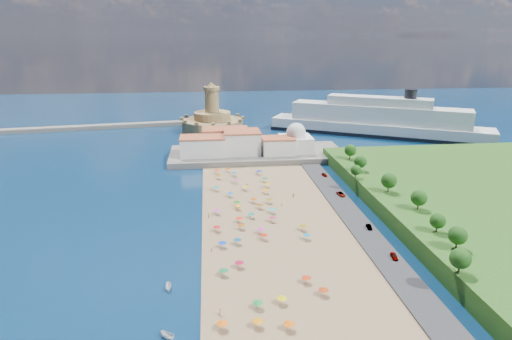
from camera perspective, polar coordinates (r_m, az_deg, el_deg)
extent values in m
plane|color=#071938|center=(154.31, -0.43, -5.66)|extent=(700.00, 700.00, 0.00)
cube|color=#59544C|center=(223.52, 0.14, 2.13)|extent=(90.00, 36.00, 3.00)
cube|color=#59544C|center=(256.12, -5.67, 3.97)|extent=(18.00, 70.00, 2.40)
cube|color=#59544C|center=(314.76, -24.04, 5.09)|extent=(199.03, 34.77, 2.60)
cube|color=silver|center=(216.75, -7.12, 3.15)|extent=(22.00, 14.00, 9.00)
cube|color=silver|center=(219.08, -1.88, 3.70)|extent=(18.00, 16.00, 11.00)
cube|color=silver|center=(217.73, 2.94, 3.19)|extent=(16.00, 12.00, 8.00)
cube|color=silver|center=(230.38, -4.11, 4.22)|extent=(24.00, 14.00, 10.00)
cube|color=silver|center=(223.34, 5.31, 3.50)|extent=(16.00, 16.00, 8.00)
sphere|color=silver|center=(221.98, 5.36, 5.01)|extent=(10.00, 10.00, 10.00)
cylinder|color=silver|center=(221.20, 5.38, 5.97)|extent=(1.20, 1.20, 1.60)
cylinder|color=#A18750|center=(284.82, -5.80, 5.92)|extent=(40.00, 40.00, 8.00)
cylinder|color=#A18750|center=(283.60, -5.84, 7.20)|extent=(24.00, 24.00, 5.00)
cylinder|color=#A18750|center=(282.07, -5.90, 9.10)|extent=(9.00, 9.00, 14.00)
cylinder|color=#A18750|center=(281.01, -5.96, 10.76)|extent=(10.40, 10.40, 2.40)
cone|color=#A18750|center=(280.71, -5.97, 11.30)|extent=(6.00, 6.00, 3.00)
cube|color=black|center=(283.96, 15.77, 4.71)|extent=(129.35, 83.13, 2.19)
cube|color=silver|center=(283.35, 15.82, 5.30)|extent=(128.28, 82.30, 8.12)
cube|color=silver|center=(281.62, 15.98, 7.18)|extent=(102.80, 66.15, 10.83)
cube|color=silver|center=(280.37, 16.12, 8.81)|extent=(61.48, 41.36, 5.41)
cylinder|color=black|center=(278.35, 19.94, 9.52)|extent=(7.22, 7.22, 5.41)
cylinder|color=gray|center=(97.75, -4.53, -20.00)|extent=(0.07, 0.07, 2.00)
cone|color=#F15E0A|center=(97.20, -4.55, -19.58)|extent=(2.50, 2.50, 0.60)
cylinder|color=gray|center=(161.07, 1.78, -4.17)|extent=(0.07, 0.07, 2.00)
cone|color=#7A670B|center=(160.74, 1.79, -3.87)|extent=(2.50, 2.50, 0.60)
cylinder|color=gray|center=(152.53, 2.17, -5.45)|extent=(0.07, 0.07, 2.00)
cone|color=#119C98|center=(152.18, 2.18, -5.14)|extent=(2.50, 2.50, 0.60)
cylinder|color=gray|center=(139.41, -5.23, -7.81)|extent=(0.07, 0.07, 2.00)
cone|color=red|center=(139.03, -5.24, -7.48)|extent=(2.50, 2.50, 0.60)
cylinder|color=gray|center=(109.01, 8.97, -15.77)|extent=(0.07, 0.07, 2.00)
cone|color=#B8350E|center=(108.53, 8.99, -15.37)|extent=(2.50, 2.50, 0.60)
cylinder|color=gray|center=(148.51, -0.64, -6.10)|extent=(0.07, 0.07, 2.00)
cone|color=#0D7C72|center=(148.15, -0.64, -5.78)|extent=(2.50, 2.50, 0.60)
cylinder|color=gray|center=(145.85, 2.19, -6.56)|extent=(0.07, 0.07, 2.00)
cone|color=#9D214E|center=(145.49, 2.19, -6.24)|extent=(2.50, 2.50, 0.60)
cylinder|color=gray|center=(174.37, -1.37, -2.44)|extent=(0.07, 0.07, 2.00)
cone|color=yellow|center=(174.07, -1.37, -2.16)|extent=(2.50, 2.50, 0.60)
cylinder|color=gray|center=(133.63, 1.03, -8.91)|extent=(0.07, 0.07, 2.00)
cone|color=red|center=(133.23, 1.03, -8.56)|extent=(2.50, 2.50, 0.60)
cylinder|color=gray|center=(137.42, 0.65, -8.13)|extent=(0.07, 0.07, 2.00)
cone|color=#BF29A8|center=(137.03, 0.65, -7.79)|extent=(2.50, 2.50, 0.60)
cylinder|color=gray|center=(105.08, 3.44, -16.97)|extent=(0.07, 0.07, 2.00)
cone|color=#D1C10B|center=(104.57, 3.45, -16.56)|extent=(2.50, 2.50, 0.60)
cylinder|color=gray|center=(97.65, 4.41, -20.04)|extent=(0.07, 0.07, 2.00)
cone|color=#E15C0A|center=(97.11, 4.43, -19.61)|extent=(2.50, 2.50, 0.60)
cylinder|color=gray|center=(140.46, 6.28, -7.65)|extent=(0.07, 0.07, 2.00)
cone|color=#926C0D|center=(140.08, 6.29, -7.31)|extent=(2.50, 2.50, 0.60)
cylinder|color=gray|center=(184.23, 1.20, -1.33)|extent=(0.07, 0.07, 2.00)
cone|color=#126931|center=(183.94, 1.20, -1.07)|extent=(2.50, 2.50, 0.60)
cylinder|color=gray|center=(196.46, -5.22, -0.19)|extent=(0.07, 0.07, 2.00)
cone|color=#FD290B|center=(196.19, -5.23, 0.06)|extent=(2.50, 2.50, 0.60)
cylinder|color=gray|center=(188.71, -4.95, -0.93)|extent=(0.07, 0.07, 2.00)
cone|color=#96650D|center=(188.43, -4.96, -0.67)|extent=(2.50, 2.50, 0.60)
cylinder|color=gray|center=(161.54, -0.31, -4.09)|extent=(0.07, 0.07, 2.00)
cone|color=#D34C09|center=(161.22, -0.31, -3.79)|extent=(2.50, 2.50, 0.60)
cylinder|color=gray|center=(182.71, -2.79, -1.51)|extent=(0.07, 0.07, 2.00)
cone|color=#C62A88|center=(182.42, -2.80, -1.25)|extent=(2.50, 2.50, 0.60)
cylinder|color=gray|center=(191.88, -2.91, -0.58)|extent=(0.07, 0.07, 2.00)
cone|color=#11609E|center=(191.61, -2.91, -0.32)|extent=(2.50, 2.50, 0.60)
cylinder|color=gray|center=(177.79, 1.49, -2.04)|extent=(0.07, 0.07, 2.00)
cone|color=#F9AE0D|center=(177.49, 1.49, -1.77)|extent=(2.50, 2.50, 0.60)
cylinder|color=gray|center=(140.38, -1.97, -7.56)|extent=(0.07, 0.07, 2.00)
cone|color=#92520D|center=(140.00, -1.97, -7.23)|extent=(2.50, 2.50, 0.60)
cylinder|color=gray|center=(130.95, -2.49, -9.51)|extent=(0.07, 0.07, 2.00)
cone|color=navy|center=(130.54, -2.49, -9.16)|extent=(2.50, 2.50, 0.60)
cylinder|color=gray|center=(155.63, -2.42, -4.97)|extent=(0.07, 0.07, 2.00)
cone|color=#FF990D|center=(155.29, -2.43, -4.66)|extent=(2.50, 2.50, 0.60)
cylinder|color=gray|center=(170.78, 1.29, -2.88)|extent=(0.07, 0.07, 2.00)
cone|color=orange|center=(170.47, 1.29, -2.59)|extent=(2.50, 2.50, 0.60)
cylinder|color=gray|center=(98.11, 0.21, -19.77)|extent=(0.07, 0.07, 2.00)
cone|color=orange|center=(97.57, 0.21, -19.35)|extent=(2.50, 2.50, 0.60)
cylinder|color=gray|center=(113.09, 6.73, -14.33)|extent=(0.07, 0.07, 2.00)
cone|color=red|center=(112.62, 6.75, -13.94)|extent=(2.50, 2.50, 0.60)
cylinder|color=gray|center=(115.69, -4.34, -13.46)|extent=(0.07, 0.07, 2.00)
cone|color=#14713A|center=(115.23, -4.35, -13.08)|extent=(2.50, 2.50, 0.60)
cylinder|color=gray|center=(156.17, 0.58, -4.87)|extent=(0.07, 0.07, 2.00)
cone|color=#7D4C0B|center=(155.83, 0.58, -4.57)|extent=(2.50, 2.50, 0.60)
cylinder|color=gray|center=(194.08, 0.39, -0.34)|extent=(0.07, 0.07, 2.00)
cone|color=#0C23A3|center=(193.81, 0.39, -0.09)|extent=(2.50, 2.50, 0.60)
cylinder|color=gray|center=(152.08, -5.20, -5.59)|extent=(0.07, 0.07, 2.00)
cone|color=#CB2BB8|center=(151.73, -5.21, -5.27)|extent=(2.50, 2.50, 0.60)
cylinder|color=gray|center=(174.55, -5.34, -2.49)|extent=(0.07, 0.07, 2.00)
cone|color=#0D7F80|center=(174.25, -5.35, -2.22)|extent=(2.50, 2.50, 0.60)
cylinder|color=gray|center=(134.59, 6.77, -8.84)|extent=(0.07, 0.07, 2.00)
cone|color=#107594|center=(134.20, 6.78, -8.49)|extent=(2.50, 2.50, 0.60)
cylinder|color=gray|center=(103.50, 0.25, -17.54)|extent=(0.07, 0.07, 2.00)
cone|color=#168035|center=(102.98, 0.25, -17.13)|extent=(2.50, 2.50, 0.60)
cylinder|color=gray|center=(118.95, -2.23, -12.49)|extent=(0.07, 0.07, 2.00)
cone|color=#A80D32|center=(118.50, -2.23, -12.11)|extent=(2.50, 2.50, 0.60)
cylinder|color=gray|center=(158.94, -2.58, -4.48)|extent=(0.07, 0.07, 2.00)
cone|color=#15771A|center=(158.60, -2.59, -4.18)|extent=(2.50, 2.50, 0.60)
cylinder|color=gray|center=(198.25, -3.76, 0.01)|extent=(0.07, 0.07, 2.00)
cone|color=#8C3F0C|center=(197.99, -3.76, 0.26)|extent=(2.50, 2.50, 0.60)
cylinder|color=gray|center=(145.23, -2.24, -6.67)|extent=(0.07, 0.07, 2.00)
cone|color=red|center=(144.86, -2.25, -6.35)|extent=(2.50, 2.50, 0.60)
cylinder|color=gray|center=(129.39, -4.49, -9.90)|extent=(0.07, 0.07, 2.00)
cone|color=#0E3ABC|center=(128.98, -4.50, -9.55)|extent=(2.50, 2.50, 0.60)
cylinder|color=gray|center=(167.70, -3.48, -3.30)|extent=(0.07, 0.07, 2.00)
cone|color=blue|center=(167.38, -3.48, -3.01)|extent=(2.50, 2.50, 0.60)
imported|color=tan|center=(193.13, 0.22, -0.49)|extent=(0.76, 1.15, 1.66)
imported|color=tan|center=(127.47, -5.92, -10.49)|extent=(0.65, 0.49, 1.59)
imported|color=tan|center=(158.32, 3.43, -4.63)|extent=(0.79, 0.74, 1.80)
imported|color=tan|center=(177.66, -1.23, -2.08)|extent=(1.08, 1.14, 1.86)
imported|color=tan|center=(175.50, -6.08, -2.44)|extent=(1.28, 1.27, 1.77)
imported|color=tan|center=(101.88, -4.79, -18.31)|extent=(1.00, 1.05, 1.81)
imported|color=tan|center=(167.49, 5.01, -3.41)|extent=(1.61, 1.37, 1.75)
imported|color=tan|center=(149.85, -6.31, -6.03)|extent=(0.79, 0.95, 1.76)
imported|color=white|center=(97.57, -11.71, -20.82)|extent=(3.84, 3.47, 1.46)
imported|color=white|center=(112.70, -11.57, -15.04)|extent=(1.49, 3.76, 1.44)
imported|color=gray|center=(193.29, 9.11, -0.62)|extent=(1.96, 3.89, 1.27)
imported|color=gray|center=(128.80, 17.95, -10.86)|extent=(2.01, 3.97, 1.30)
imported|color=gray|center=(171.06, 11.27, -3.15)|extent=(2.90, 5.00, 1.31)
imported|color=gray|center=(144.81, 14.84, -7.34)|extent=(1.54, 3.72, 1.20)
cylinder|color=#382314|center=(115.97, 25.44, -11.71)|extent=(0.50, 0.50, 2.79)
sphere|color=#14380F|center=(114.83, 25.60, -10.60)|extent=(5.03, 5.03, 5.03)
cylinder|color=#382314|center=(127.94, 25.15, -8.90)|extent=(0.50, 0.50, 2.80)
sphere|color=#14380F|center=(126.92, 25.30, -7.87)|extent=(5.04, 5.04, 5.04)
cylinder|color=#382314|center=(136.00, 22.96, -7.11)|extent=(0.50, 0.50, 2.52)
sphere|color=#14380F|center=(135.13, 23.08, -6.23)|extent=(4.53, 4.53, 4.53)
cylinder|color=#382314|center=(150.59, 20.79, -4.40)|extent=(0.50, 0.50, 2.92)
sphere|color=#14380F|center=(149.68, 20.90, -3.47)|extent=(5.25, 5.25, 5.25)
cylinder|color=#382314|center=(163.49, 17.22, -2.28)|extent=(0.50, 0.50, 3.14)
sphere|color=#14380F|center=(162.59, 17.31, -1.34)|extent=(5.66, 5.66, 5.66)
cylinder|color=#382314|center=(176.05, 13.12, -0.67)|extent=(0.50, 0.50, 2.37)
sphere|color=#14380F|center=(175.41, 13.17, -0.01)|extent=(4.26, 4.26, 4.26)
cylinder|color=#382314|center=(185.65, 13.70, 0.32)|extent=(0.50, 0.50, 2.91)
sphere|color=#14380F|center=(184.92, 13.76, 1.09)|extent=(5.24, 5.24, 5.24)
cylinder|color=#382314|center=(202.60, 12.41, 1.86)|extent=(0.50, 0.50, 3.02)
sphere|color=#14380F|center=(201.90, 12.46, 2.60)|extent=(5.44, 5.44, 5.44)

